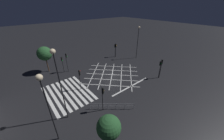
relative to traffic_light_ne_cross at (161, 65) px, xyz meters
name	(u,v)px	position (x,y,z in m)	size (l,w,h in m)	color
ground_plane	(112,75)	(-7.44, -6.92, -3.02)	(200.00, 200.00, 0.00)	black
road_markings	(86,86)	(-7.15, -13.75, -3.02)	(14.25, 20.78, 0.01)	silver
traffic_light_ne_cross	(161,65)	(0.00, 0.00, 0.00)	(0.36, 0.39, 4.23)	black
traffic_light_sw_main	(62,61)	(-15.35, -14.78, -0.27)	(0.39, 0.36, 3.84)	black
traffic_light_se_cross	(103,95)	(-0.16, -14.61, -0.13)	(0.36, 0.39, 4.04)	black
traffic_light_median_south	(80,76)	(-6.98, -14.74, -0.17)	(0.36, 0.39, 3.98)	black
traffic_light_ne_main	(160,66)	(-0.19, -0.03, -0.28)	(0.39, 0.36, 3.83)	black
traffic_light_nw_main	(116,48)	(-14.96, 0.74, -0.15)	(0.39, 0.36, 4.02)	black
traffic_light_sw_cross	(66,59)	(-15.16, -13.82, 0.17)	(0.36, 0.39, 4.48)	black
traffic_light_nw_cross	(115,48)	(-15.20, 0.58, -0.24)	(0.36, 0.39, 3.89)	black
street_lamp_east	(44,94)	(0.19, -21.39, 3.66)	(0.61, 0.61, 8.80)	black
street_lamp_west	(138,35)	(-10.60, 4.90, 3.73)	(0.60, 0.60, 8.95)	black
street_lamp_far	(57,71)	(-2.21, -19.29, 4.37)	(0.59, 0.59, 10.02)	black
street_tree_near	(45,54)	(-18.13, -17.39, 1.39)	(3.12, 3.12, 5.99)	#473323
street_tree_far	(109,127)	(4.89, -17.49, 0.49)	(2.46, 2.46, 4.75)	#473323
pedestrian_railing	(112,105)	(0.54, -13.50, -2.35)	(4.23, 5.12, 1.05)	gray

